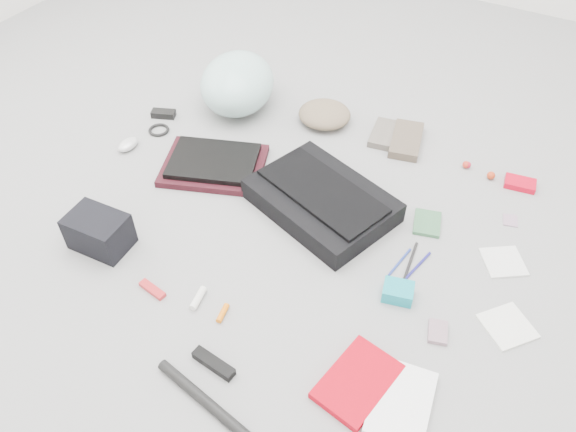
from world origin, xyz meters
The scene contains 33 objects.
ground_plane centered at (0.00, 0.00, 0.00)m, with size 4.00×4.00×0.00m, color gray.
messenger_bag centered at (0.06, 0.13, 0.04)m, with size 0.46×0.33×0.08m, color black.
bag_flap centered at (0.06, 0.13, 0.08)m, with size 0.44×0.20×0.01m, color black.
laptop_sleeve centered at (-0.38, 0.13, 0.01)m, with size 0.36×0.27×0.03m, color #350F16.
laptop centered at (-0.38, 0.13, 0.04)m, with size 0.31×0.23×0.02m, color black.
bike_helmet centered at (-0.52, 0.51, 0.11)m, with size 0.29×0.37×0.22m, color silver.
beanie centered at (-0.16, 0.58, 0.04)m, with size 0.21×0.20×0.07m, color #79664F.
mitten_left centered at (0.08, 0.61, 0.01)m, with size 0.09×0.18×0.03m, color #686056.
mitten_right centered at (0.18, 0.61, 0.02)m, with size 0.11×0.22×0.03m, color brown.
power_brick centered at (-0.75, 0.29, 0.01)m, with size 0.10×0.04×0.03m, color black.
cable_coil centered at (-0.70, 0.20, 0.01)m, with size 0.08×0.08×0.01m, color black.
mouse centered at (-0.74, 0.06, 0.02)m, with size 0.06×0.09×0.04m, color silver.
camera_bag centered at (-0.48, -0.36, 0.06)m, with size 0.18×0.13×0.12m, color black.
multitool centered at (-0.22, -0.43, 0.01)m, with size 0.09×0.03×0.01m, color #B21E22.
toiletry_tube_white centered at (-0.08, -0.39, 0.01)m, with size 0.02×0.02×0.08m, color silver.
toiletry_tube_orange centered at (0.01, -0.40, 0.01)m, with size 0.02×0.02×0.06m, color orange.
u_lock centered at (0.08, -0.54, 0.01)m, with size 0.13×0.03×0.03m, color black.
bike_pump centered at (0.11, -0.64, 0.01)m, with size 0.03×0.03×0.31m, color black.
book_red centered at (0.44, -0.40, 0.01)m, with size 0.15×0.22×0.02m, color red.
book_white centered at (0.55, -0.40, 0.01)m, with size 0.15×0.22×0.02m, color white.
notepad centered at (0.40, 0.24, 0.01)m, with size 0.09×0.11×0.01m, color #35623F.
pen_blue centered at (0.38, 0.04, 0.00)m, with size 0.01×0.01×0.13m, color navy.
pen_black centered at (0.41, 0.06, 0.00)m, with size 0.01×0.01×0.16m, color black.
pen_navy centered at (0.43, 0.04, 0.00)m, with size 0.01×0.01×0.15m, color navy.
accordion_wallet centered at (0.42, -0.09, 0.02)m, with size 0.09×0.07×0.04m, color #1499AB.
card_deck centered at (0.57, -0.15, 0.01)m, with size 0.05×0.08×0.01m, color gray.
napkin_top centered at (0.66, 0.20, 0.00)m, with size 0.12×0.12×0.01m, color silver.
napkin_bottom centered at (0.73, -0.04, 0.00)m, with size 0.13×0.13×0.01m, color silver.
lollipop_a centered at (0.43, 0.59, 0.01)m, with size 0.03×0.03×0.03m, color #B4142A.
lollipop_b centered at (0.42, 0.59, 0.01)m, with size 0.03×0.03×0.03m, color red.
lollipop_c centered at (0.52, 0.57, 0.01)m, with size 0.03×0.03×0.03m, color #B53212.
altoids_tin centered at (0.62, 0.58, 0.01)m, with size 0.11×0.07×0.02m, color red.
stamp_sheet centered at (0.63, 0.39, 0.00)m, with size 0.05×0.06×0.00m, color #A48099.
Camera 1 is at (0.63, -1.12, 1.34)m, focal length 35.00 mm.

